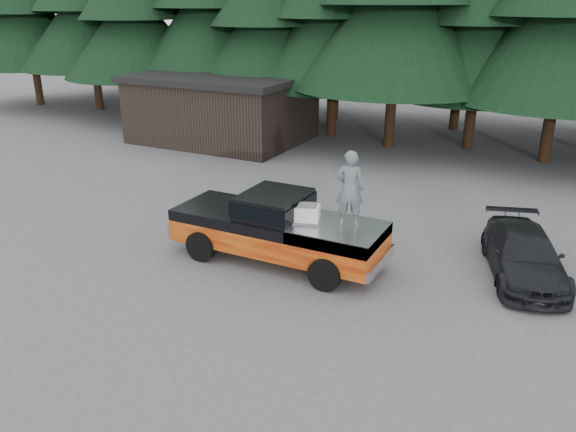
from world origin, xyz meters
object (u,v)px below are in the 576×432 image
at_px(pickup_truck, 278,237).
at_px(utility_building, 223,107).
at_px(air_compressor, 307,215).
at_px(parked_car, 524,255).
at_px(man_on_bed, 349,189).

relative_size(pickup_truck, utility_building, 0.71).
relative_size(air_compressor, parked_car, 0.15).
height_order(pickup_truck, air_compressor, air_compressor).
height_order(parked_car, utility_building, utility_building).
bearing_deg(parked_car, air_compressor, -174.42).
bearing_deg(man_on_bed, utility_building, -67.13).
distance_m(pickup_truck, parked_car, 6.43).
distance_m(air_compressor, parked_car, 5.67).
relative_size(pickup_truck, man_on_bed, 3.04).
bearing_deg(man_on_bed, pickup_truck, -17.72).
distance_m(pickup_truck, man_on_bed, 2.57).
bearing_deg(air_compressor, man_on_bed, -2.04).
bearing_deg(man_on_bed, parked_car, -177.46).
bearing_deg(air_compressor, pickup_truck, 155.65).
height_order(air_compressor, utility_building, utility_building).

